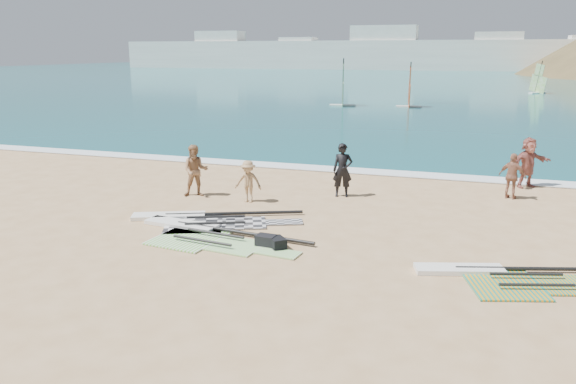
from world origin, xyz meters
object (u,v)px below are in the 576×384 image
(rig_grey, at_px, (202,220))
(beachgoer_mid, at_px, (248,181))
(beachgoer_right, at_px, (528,162))
(beachgoer_back, at_px, (512,176))
(rig_orange, at_px, (506,277))
(person_wetsuit, at_px, (343,170))
(rig_green, at_px, (204,234))
(beachgoer_left, at_px, (196,171))
(gear_bag_far, at_px, (277,243))
(gear_bag_near, at_px, (266,241))

(rig_grey, height_order, beachgoer_mid, beachgoer_mid)
(rig_grey, height_order, beachgoer_right, beachgoer_right)
(beachgoer_back, bearing_deg, rig_orange, 108.23)
(beachgoer_back, bearing_deg, beachgoer_mid, 42.75)
(rig_orange, relative_size, beachgoer_mid, 3.43)
(rig_grey, bearing_deg, person_wetsuit, 28.69)
(rig_green, xyz_separation_m, beachgoer_mid, (-0.18, 3.93, 0.71))
(rig_grey, bearing_deg, beachgoer_mid, 55.73)
(rig_orange, relative_size, beachgoer_back, 3.08)
(rig_orange, xyz_separation_m, beachgoer_right, (1.14, 10.16, 0.95))
(beachgoer_left, height_order, beachgoer_mid, beachgoer_left)
(rig_grey, relative_size, rig_orange, 1.08)
(rig_grey, xyz_separation_m, gear_bag_far, (3.14, -1.67, 0.11))
(beachgoer_left, relative_size, beachgoer_mid, 1.28)
(beachgoer_mid, xyz_separation_m, beachgoer_right, (9.63, 5.57, 0.25))
(beachgoer_left, bearing_deg, rig_green, -84.56)
(gear_bag_far, distance_m, person_wetsuit, 6.23)
(beachgoer_left, bearing_deg, beachgoer_back, -7.91)
(beachgoer_back, height_order, beachgoer_right, beachgoer_right)
(beachgoer_mid, distance_m, beachgoer_right, 11.13)
(beachgoer_left, bearing_deg, gear_bag_far, -67.57)
(rig_green, bearing_deg, beachgoer_mid, 99.53)
(rig_grey, relative_size, beachgoer_mid, 3.70)
(rig_orange, height_order, person_wetsuit, person_wetsuit)
(gear_bag_near, relative_size, beachgoer_left, 0.27)
(gear_bag_near, bearing_deg, gear_bag_far, -10.76)
(beachgoer_mid, bearing_deg, gear_bag_near, -65.87)
(rig_grey, xyz_separation_m, rig_orange, (9.01, -1.94, -0.00))
(gear_bag_near, xyz_separation_m, beachgoer_left, (-4.43, 4.43, 0.80))
(rig_orange, height_order, beachgoer_back, beachgoer_back)
(rig_grey, xyz_separation_m, rig_green, (0.70, -1.29, 0.00))
(rig_green, height_order, gear_bag_near, gear_bag_near)
(rig_orange, bearing_deg, gear_bag_near, 159.99)
(person_wetsuit, bearing_deg, beachgoer_back, 1.77)
(person_wetsuit, bearing_deg, rig_orange, -63.07)
(beachgoer_left, distance_m, beachgoer_back, 11.61)
(rig_green, xyz_separation_m, rig_orange, (8.31, -0.65, -0.00))
(beachgoer_mid, bearing_deg, beachgoer_left, 171.27)
(beachgoer_mid, relative_size, beachgoer_back, 0.90)
(rig_green, distance_m, gear_bag_near, 2.10)
(gear_bag_near, height_order, beachgoer_left, beachgoer_left)
(rig_grey, distance_m, beachgoer_left, 3.40)
(beachgoer_left, bearing_deg, person_wetsuit, -6.62)
(gear_bag_far, xyz_separation_m, person_wetsuit, (0.40, 6.16, 0.84))
(person_wetsuit, distance_m, beachgoer_mid, 3.54)
(rig_green, height_order, rig_orange, rig_green)
(rig_grey, bearing_deg, gear_bag_far, -51.17)
(rig_green, relative_size, beachgoer_back, 3.36)
(rig_orange, relative_size, beachgoer_right, 2.59)
(rig_green, xyz_separation_m, gear_bag_far, (2.43, -0.38, 0.11))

